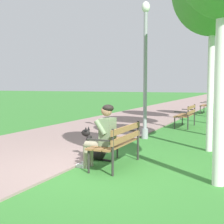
% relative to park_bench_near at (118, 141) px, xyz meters
% --- Properties ---
extents(ground_plane, '(120.00, 120.00, 0.00)m').
position_rel_park_bench_near_xyz_m(ground_plane, '(-0.34, -0.59, -0.51)').
color(ground_plane, '#33752D').
extents(paved_path, '(4.05, 60.00, 0.04)m').
position_rel_park_bench_near_xyz_m(paved_path, '(-2.75, 23.41, -0.49)').
color(paved_path, gray).
rests_on(paved_path, ground).
extents(park_bench_near, '(0.55, 1.50, 0.85)m').
position_rel_park_bench_near_xyz_m(park_bench_near, '(0.00, 0.00, 0.00)').
color(park_bench_near, olive).
rests_on(park_bench_near, ground).
extents(park_bench_mid, '(0.55, 1.50, 0.85)m').
position_rel_park_bench_near_xyz_m(park_bench_mid, '(0.10, 6.61, 0.00)').
color(park_bench_mid, olive).
rests_on(park_bench_mid, ground).
extents(park_bench_far, '(0.55, 1.50, 0.85)m').
position_rel_park_bench_near_xyz_m(park_bench_far, '(0.03, 13.13, 0.00)').
color(park_bench_far, olive).
rests_on(park_bench_far, ground).
extents(person_seated_on_near_bench, '(0.74, 0.49, 1.25)m').
position_rel_park_bench_near_xyz_m(person_seated_on_near_bench, '(-0.21, -0.28, 0.17)').
color(person_seated_on_near_bench, gray).
rests_on(person_seated_on_near_bench, ground).
extents(dog_black, '(0.82, 0.38, 0.71)m').
position_rel_park_bench_near_xyz_m(dog_black, '(-0.71, 0.36, -0.25)').
color(dog_black, black).
rests_on(dog_black, ground).
extents(lamp_post_near, '(0.24, 0.24, 4.03)m').
position_rel_park_bench_near_xyz_m(lamp_post_near, '(-0.54, 3.44, 1.58)').
color(lamp_post_near, gray).
rests_on(lamp_post_near, ground).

